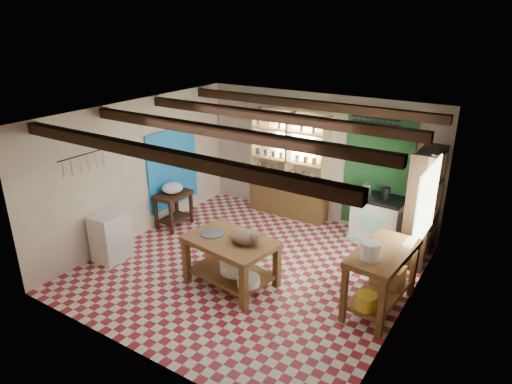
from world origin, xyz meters
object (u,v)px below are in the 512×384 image
Objects in this scene: stove at (377,219)px; cat at (245,237)px; work_table at (231,261)px; white_cabinet at (111,237)px; right_counter at (380,280)px; prep_table at (174,209)px.

cat is (-1.19, -2.67, 0.44)m from stove.
stove is (1.45, 2.68, 0.05)m from work_table.
white_cabinet is 4.54m from right_counter.
work_table reaches higher than prep_table.
stove is 1.25× the size of prep_table.
right_counter reaches higher than prep_table.
white_cabinet is 1.81× the size of cat.
work_table is 2.27m from white_cabinet.
cat is (0.25, 0.02, 0.49)m from work_table.
prep_table is at bearing 88.56° from white_cabinet.
stove reaches higher than prep_table.
cat reaches higher than right_counter.
stove is 1.06× the size of white_cabinet.
cat reaches higher than work_table.
white_cabinet is (-0.02, -1.58, 0.06)m from prep_table.
cat reaches higher than stove.
right_counter reaches higher than stove.
prep_table is (-2.19, 1.10, -0.03)m from work_table.
work_table is 1.90× the size of prep_table.
work_table is 2.92× the size of cat.
right_counter is at bearing -69.20° from stove.
right_counter is at bearing 13.32° from white_cabinet.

